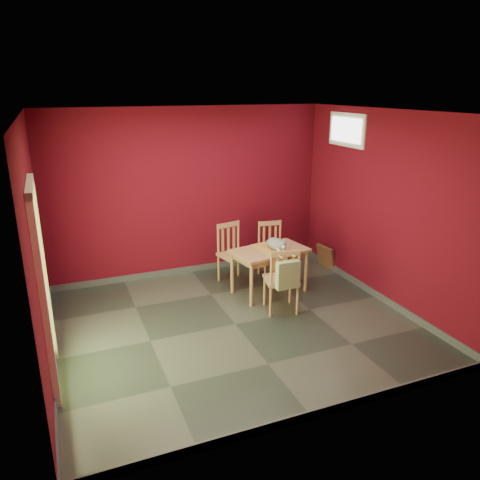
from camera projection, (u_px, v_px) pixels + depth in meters
name	position (u px, v px, depth m)	size (l,w,h in m)	color
ground	(235.00, 324.00, 6.15)	(4.50, 4.50, 0.00)	#2D342D
room_shell	(235.00, 321.00, 6.13)	(4.50, 4.50, 4.50)	#540815
doorway	(42.00, 282.00, 4.64)	(0.06, 1.01, 2.13)	#B7D838
window	(347.00, 130.00, 7.09)	(0.05, 0.90, 0.50)	white
outlet_plate	(277.00, 243.00, 8.38)	(0.08, 0.01, 0.12)	silver
dining_table	(270.00, 255.00, 6.94)	(1.18, 0.81, 0.68)	#A9794E
table_runner	(273.00, 255.00, 6.83)	(0.40, 0.68, 0.32)	#C18331
chair_far_left	(233.00, 253.00, 7.37)	(0.52, 0.52, 0.95)	#A9794E
chair_far_right	(272.00, 249.00, 7.59)	(0.48, 0.48, 0.90)	#A9794E
chair_near	(282.00, 279.00, 6.37)	(0.52, 0.52, 0.94)	#A9794E
tote_bag	(288.00, 275.00, 6.12)	(0.32, 0.19, 0.45)	#8BAA6D
cat	(276.00, 242.00, 6.89)	(0.24, 0.45, 0.23)	slate
picture_frame	(326.00, 257.00, 8.02)	(0.19, 0.41, 0.39)	brown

